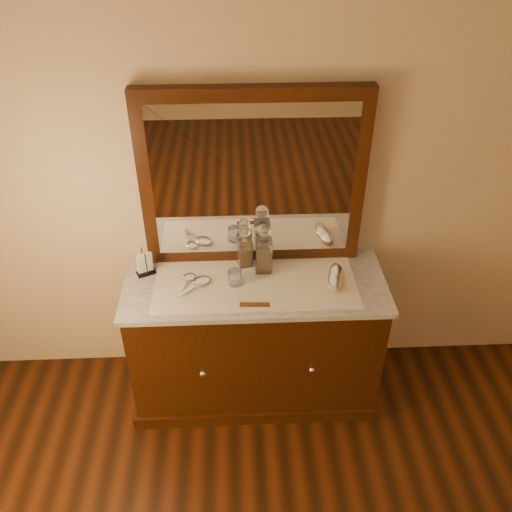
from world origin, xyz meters
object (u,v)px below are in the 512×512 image
(comb, at_px, (255,305))
(decanter_right, at_px, (264,253))
(napkin_rack, at_px, (145,264))
(pin_dish, at_px, (237,282))
(hand_mirror_inner, at_px, (199,283))
(brush_near, at_px, (335,281))
(dresser_cabinet, at_px, (255,340))
(hand_mirror_outer, at_px, (188,279))
(decanter_left, at_px, (245,250))
(brush_far, at_px, (336,274))
(mirror_frame, at_px, (253,180))

(comb, relative_size, decanter_right, 0.52)
(napkin_rack, bearing_deg, decanter_right, -0.25)
(pin_dish, bearing_deg, comb, -65.09)
(napkin_rack, relative_size, hand_mirror_inner, 0.78)
(decanter_right, relative_size, hand_mirror_inner, 1.50)
(brush_near, xyz_separation_m, hand_mirror_inner, (-0.74, 0.04, -0.01))
(dresser_cabinet, xyz_separation_m, napkin_rack, (-0.61, 0.11, 0.50))
(hand_mirror_outer, bearing_deg, brush_near, -5.36)
(napkin_rack, height_order, hand_mirror_outer, napkin_rack)
(decanter_left, xyz_separation_m, brush_near, (0.48, -0.21, -0.07))
(napkin_rack, bearing_deg, brush_far, -5.02)
(pin_dish, bearing_deg, brush_near, -4.34)
(dresser_cabinet, distance_m, brush_far, 0.65)
(mirror_frame, distance_m, comb, 0.66)
(decanter_left, bearing_deg, napkin_rack, -174.40)
(decanter_right, distance_m, brush_near, 0.42)
(brush_far, distance_m, hand_mirror_outer, 0.82)
(hand_mirror_inner, bearing_deg, decanter_left, 34.00)
(hand_mirror_outer, bearing_deg, mirror_frame, 30.05)
(pin_dish, distance_m, hand_mirror_outer, 0.27)
(comb, bearing_deg, decanter_right, 81.28)
(comb, bearing_deg, mirror_frame, 91.76)
(dresser_cabinet, xyz_separation_m, decanter_right, (0.05, 0.11, 0.56))
(decanter_right, bearing_deg, dresser_cabinet, -116.04)
(comb, distance_m, napkin_rack, 0.67)
(comb, distance_m, brush_near, 0.47)
(mirror_frame, distance_m, hand_mirror_outer, 0.65)
(hand_mirror_outer, relative_size, hand_mirror_inner, 0.92)
(mirror_frame, relative_size, brush_near, 6.69)
(decanter_left, relative_size, hand_mirror_outer, 1.37)
(decanter_right, xyz_separation_m, brush_far, (0.40, -0.09, -0.09))
(napkin_rack, bearing_deg, comb, -27.15)
(hand_mirror_inner, bearing_deg, brush_near, -2.81)
(mirror_frame, bearing_deg, decanter_right, -68.88)
(mirror_frame, xyz_separation_m, decanter_left, (-0.05, -0.08, -0.40))
(decanter_right, bearing_deg, brush_near, -21.87)
(brush_near, bearing_deg, mirror_frame, 146.20)
(brush_far, relative_size, hand_mirror_inner, 0.90)
(decanter_right, height_order, brush_far, decanter_right)
(dresser_cabinet, height_order, comb, comb)
(pin_dish, height_order, hand_mirror_outer, hand_mirror_outer)
(hand_mirror_outer, bearing_deg, decanter_left, 22.84)
(dresser_cabinet, relative_size, mirror_frame, 1.17)
(brush_near, bearing_deg, hand_mirror_inner, 177.19)
(dresser_cabinet, height_order, hand_mirror_outer, hand_mirror_outer)
(mirror_frame, height_order, decanter_right, mirror_frame)
(mirror_frame, height_order, hand_mirror_inner, mirror_frame)
(hand_mirror_outer, xyz_separation_m, hand_mirror_inner, (0.06, -0.04, 0.00))
(decanter_left, bearing_deg, brush_far, -16.45)
(dresser_cabinet, relative_size, hand_mirror_outer, 7.52)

